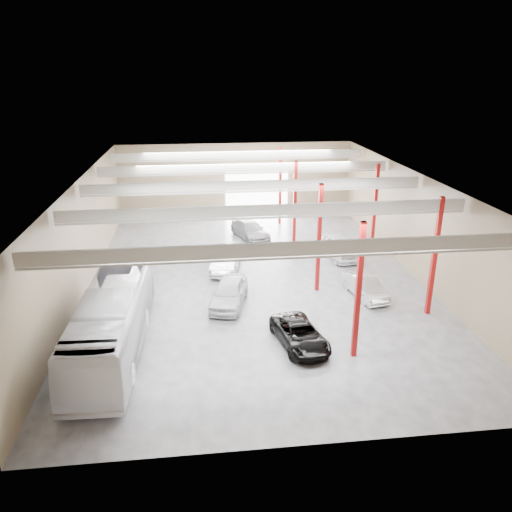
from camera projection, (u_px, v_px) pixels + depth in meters
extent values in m
cube|color=#47474C|center=(255.00, 280.00, 33.88)|extent=(22.00, 32.00, 0.01)
cube|color=#B3B4AF|center=(255.00, 178.00, 31.42)|extent=(22.00, 32.00, 0.12)
cube|color=brown|center=(236.00, 180.00, 47.52)|extent=(22.00, 0.12, 7.00)
cube|color=brown|center=(307.00, 367.00, 17.78)|extent=(22.00, 0.12, 7.00)
cube|color=brown|center=(82.00, 237.00, 31.44)|extent=(0.12, 32.00, 7.00)
cube|color=brown|center=(416.00, 225.00, 33.86)|extent=(0.12, 32.00, 7.00)
cube|color=white|center=(257.00, 190.00, 47.96)|extent=(6.00, 0.20, 5.00)
cube|color=maroon|center=(358.00, 292.00, 23.77)|extent=(0.25, 0.25, 7.00)
cube|color=maroon|center=(319.00, 239.00, 31.21)|extent=(0.25, 0.25, 7.00)
cube|color=maroon|center=(295.00, 206.00, 38.65)|extent=(0.25, 0.25, 7.00)
cube|color=maroon|center=(280.00, 186.00, 45.15)|extent=(0.25, 0.25, 7.00)
cube|color=maroon|center=(434.00, 257.00, 28.12)|extent=(0.25, 0.25, 7.00)
cube|color=maroon|center=(374.00, 211.00, 37.41)|extent=(0.25, 0.25, 7.00)
cube|color=beige|center=(289.00, 249.00, 20.42)|extent=(21.60, 0.15, 0.60)
cube|color=beige|center=(289.00, 258.00, 20.56)|extent=(21.60, 0.10, 0.10)
cube|color=beige|center=(268.00, 210.00, 26.00)|extent=(21.60, 0.15, 0.60)
cube|color=beige|center=(268.00, 218.00, 26.14)|extent=(21.60, 0.10, 0.10)
cube|color=beige|center=(255.00, 185.00, 31.58)|extent=(21.60, 0.15, 0.60)
cube|color=beige|center=(255.00, 191.00, 31.72)|extent=(21.60, 0.10, 0.10)
cube|color=beige|center=(246.00, 168.00, 37.16)|extent=(21.60, 0.15, 0.60)
cube|color=beige|center=(246.00, 173.00, 37.30)|extent=(21.60, 0.10, 0.10)
cube|color=beige|center=(239.00, 155.00, 42.73)|extent=(21.60, 0.15, 0.60)
cube|color=beige|center=(239.00, 160.00, 42.87)|extent=(21.60, 0.10, 0.10)
imported|color=silver|center=(113.00, 320.00, 24.97)|extent=(3.13, 11.98, 3.32)
imported|color=black|center=(300.00, 335.00, 25.70)|extent=(2.85, 4.79, 1.25)
imported|color=silver|center=(229.00, 293.00, 30.11)|extent=(2.97, 4.97, 1.58)
imported|color=#B8B7BC|center=(226.00, 259.00, 35.43)|extent=(2.64, 5.04, 1.58)
imported|color=gray|center=(250.00, 230.00, 42.06)|extent=(3.48, 5.32, 1.43)
imported|color=#B1B2B6|center=(365.00, 287.00, 31.27)|extent=(2.06, 4.21, 1.33)
imported|color=white|center=(339.00, 246.00, 37.86)|extent=(2.62, 5.08, 1.65)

